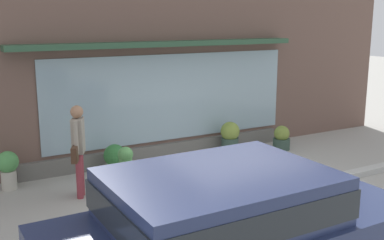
{
  "coord_description": "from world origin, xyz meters",
  "views": [
    {
      "loc": [
        -4.65,
        -6.66,
        3.26
      ],
      "look_at": [
        -0.2,
        1.2,
        1.29
      ],
      "focal_mm": 43.7,
      "sensor_mm": 36.0,
      "label": 1
    }
  ],
  "objects": [
    {
      "name": "storefront",
      "position": [
        0.0,
        3.19,
        2.51
      ],
      "size": [
        14.0,
        0.81,
        5.13
      ],
      "color": "brown",
      "rests_on": "ground_plane"
    },
    {
      "name": "potted_plant_trailing_edge",
      "position": [
        -3.5,
        2.58,
        0.45
      ],
      "size": [
        0.42,
        0.42,
        0.77
      ],
      "color": "#B7B2A3",
      "rests_on": "ground_plane"
    },
    {
      "name": "potted_plant_window_right",
      "position": [
        1.63,
        2.54,
        0.42
      ],
      "size": [
        0.47,
        0.47,
        0.8
      ],
      "color": "#33473D",
      "rests_on": "ground_plane"
    },
    {
      "name": "fire_hydrant",
      "position": [
        -1.63,
        1.17,
        0.48
      ],
      "size": [
        0.43,
        0.4,
        0.95
      ],
      "color": "#4C8C47",
      "rests_on": "ground_plane"
    },
    {
      "name": "pedestrian_with_handbag",
      "position": [
        -2.41,
        1.51,
        1.02
      ],
      "size": [
        0.41,
        0.63,
        1.74
      ],
      "rotation": [
        0.0,
        0.0,
        4.27
      ],
      "color": "#8E333D",
      "rests_on": "ground_plane"
    },
    {
      "name": "parked_car_navy",
      "position": [
        -1.91,
        -2.65,
        0.93
      ],
      "size": [
        4.31,
        2.12,
        1.65
      ],
      "rotation": [
        0.0,
        0.0,
        0.01
      ],
      "color": "navy",
      "rests_on": "ground_plane"
    },
    {
      "name": "ground_plane",
      "position": [
        0.0,
        0.0,
        0.0
      ],
      "size": [
        60.0,
        60.0,
        0.0
      ],
      "primitive_type": "plane",
      "color": "#9E9B93"
    },
    {
      "name": "potted_plant_window_center",
      "position": [
        2.98,
        2.19,
        0.29
      ],
      "size": [
        0.43,
        0.43,
        0.62
      ],
      "color": "#33473D",
      "rests_on": "ground_plane"
    },
    {
      "name": "curb_strip",
      "position": [
        0.0,
        -0.2,
        0.06
      ],
      "size": [
        14.0,
        0.24,
        0.12
      ],
      "primitive_type": "cube",
      "color": "#B2B2AD",
      "rests_on": "ground_plane"
    },
    {
      "name": "potted_plant_window_left",
      "position": [
        -1.38,
        2.46,
        0.33
      ],
      "size": [
        0.48,
        0.48,
        0.65
      ],
      "color": "#B7B2A3",
      "rests_on": "ground_plane"
    }
  ]
}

